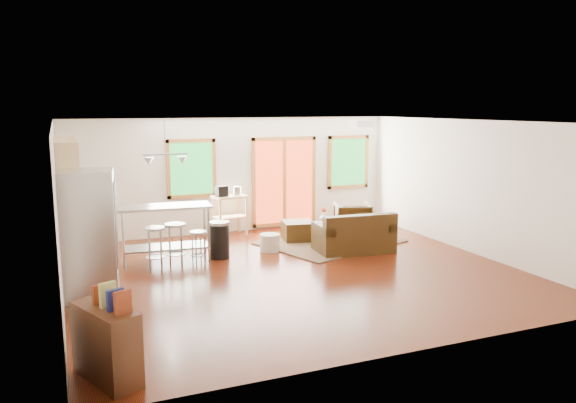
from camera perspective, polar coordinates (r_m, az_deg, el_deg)
name	(u,v)px	position (r m, az deg, el deg)	size (l,w,h in m)	color
floor	(295,272)	(9.87, 0.67, -7.21)	(7.50, 7.00, 0.02)	#3C1206
ceiling	(295,121)	(9.45, 0.70, 8.17)	(7.50, 7.00, 0.02)	white
back_wall	(235,175)	(12.84, -5.44, 2.67)	(7.50, 0.02, 2.60)	silver
left_wall	(57,214)	(8.83, -22.40, -1.22)	(0.02, 7.00, 2.60)	silver
right_wall	(471,187)	(11.55, 18.12, 1.45)	(0.02, 7.00, 2.60)	silver
front_wall	(415,245)	(6.55, 12.78, -4.33)	(7.50, 0.02, 2.60)	silver
window_left	(191,169)	(12.52, -9.78, 3.31)	(1.10, 0.05, 1.30)	#195E22
french_doors	(284,182)	(13.22, -0.38, 2.04)	(1.60, 0.05, 2.10)	#C13D1A
window_right	(348,162)	(13.89, 6.15, 4.01)	(1.10, 0.05, 1.30)	#195E22
rug	(330,242)	(11.95, 4.32, -4.12)	(2.66, 2.05, 0.03)	#455737
loveseat	(354,236)	(11.19, 6.76, -3.53)	(1.56, 0.98, 0.80)	black
coffee_table	(346,226)	(12.11, 5.88, -2.51)	(0.94, 0.61, 0.36)	#3C1E0F
armchair	(352,217)	(12.69, 6.54, -1.58)	(0.77, 0.72, 0.79)	black
ottoman	(298,231)	(12.04, 1.03, -3.02)	(0.63, 0.63, 0.42)	black
pouf	(270,243)	(11.20, -1.87, -4.20)	(0.40, 0.40, 0.35)	beige
vase	(324,216)	(12.16, 3.65, -1.49)	(0.18, 0.19, 0.29)	silver
book	(340,214)	(12.26, 5.27, -1.29)	(0.20, 0.03, 0.27)	maroon
cabinets	(75,217)	(10.58, -20.82, -1.48)	(0.64, 2.24, 2.30)	tan
refrigerator	(89,235)	(8.83, -19.53, -3.23)	(0.87, 0.84, 1.94)	#B7BABC
island	(165,223)	(10.58, -12.35, -2.16)	(1.73, 0.82, 1.06)	#B7BABC
cup	(193,206)	(10.65, -9.60, -0.43)	(0.13, 0.10, 0.13)	white
bar_stool_a	(155,238)	(10.10, -13.36, -3.66)	(0.43, 0.43, 0.77)	#B7BABC
bar_stool_b	(175,235)	(10.21, -11.38, -3.34)	(0.43, 0.43, 0.80)	#B7BABC
bar_stool_c	(198,240)	(10.26, -9.11, -3.89)	(0.35, 0.35, 0.64)	#B7BABC
trash_can	(220,240)	(10.74, -6.97, -3.86)	(0.44, 0.44, 0.70)	black
kitchen_cart	(229,201)	(12.50, -6.05, 0.02)	(0.80, 0.58, 1.13)	tan
bookshelf	(106,342)	(6.35, -17.97, -13.45)	(0.68, 0.96, 1.06)	#3C1E0F
ceiling_flush	(361,124)	(10.70, 7.41, 7.84)	(0.35, 0.35, 0.12)	white
pendant_light	(166,160)	(10.39, -12.33, 4.16)	(0.80, 0.18, 0.79)	gray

